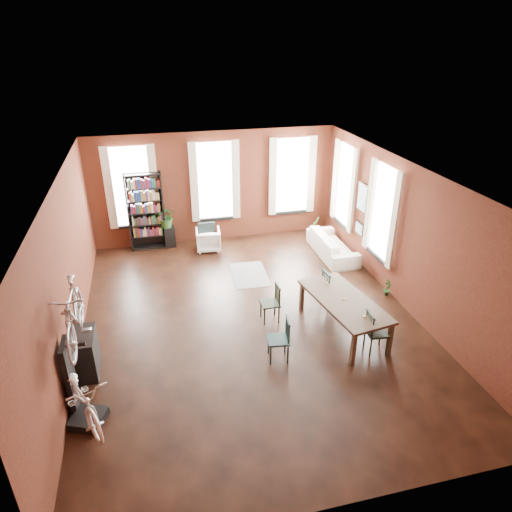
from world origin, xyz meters
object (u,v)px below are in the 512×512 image
object	(u,v)px
dining_chair_b	(270,303)
bike_trainer	(89,419)
white_armchair	(208,239)
cream_sofa	(333,241)
dining_chair_d	(333,289)
bicycle_floor	(77,375)
console_table	(85,353)
dining_chair_c	(377,332)
bookshelf	(146,212)
dining_table	(343,315)
dining_chair_a	(278,339)
plant_stand	(169,237)

from	to	relation	value
dining_chair_b	bike_trainer	xyz separation A→B (m)	(-3.58, -2.11, -0.35)
white_armchair	cream_sofa	distance (m)	3.50
dining_chair_d	bicycle_floor	size ratio (longest dim) A/B	0.54
dining_chair_b	console_table	world-z (taller)	dining_chair_b
dining_chair_d	console_table	bearing A→B (deg)	97.65
dining_chair_b	dining_chair_d	world-z (taller)	dining_chair_d
dining_chair_b	dining_chair_c	size ratio (longest dim) A/B	0.97
dining_chair_d	bookshelf	bearing A→B (deg)	39.71
dining_chair_b	bicycle_floor	xyz separation A→B (m)	(-3.61, -2.14, 0.57)
white_armchair	bike_trainer	distance (m)	6.58
dining_chair_c	bookshelf	bearing A→B (deg)	39.85
dining_chair_d	bicycle_floor	distance (m)	5.63
dining_table	cream_sofa	distance (m)	3.61
dining_chair_b	bicycle_floor	distance (m)	4.23
dining_chair_d	white_armchair	distance (m)	4.31
dining_table	white_armchair	size ratio (longest dim) A/B	3.16
white_armchair	cream_sofa	world-z (taller)	cream_sofa
dining_chair_d	bike_trainer	bearing A→B (deg)	111.07
dining_table	bike_trainer	distance (m)	5.14
bookshelf	bicycle_floor	distance (m)	6.64
dining_table	bookshelf	world-z (taller)	bookshelf
dining_table	cream_sofa	size ratio (longest dim) A/B	1.05
bike_trainer	cream_sofa	bearing A→B (deg)	38.06
dining_chair_c	white_armchair	bearing A→B (deg)	29.84
dining_chair_a	bookshelf	world-z (taller)	bookshelf
bike_trainer	bicycle_floor	world-z (taller)	bicycle_floor
dining_chair_c	plant_stand	size ratio (longest dim) A/B	1.44
dining_chair_d	cream_sofa	distance (m)	2.72
dining_chair_c	plant_stand	world-z (taller)	dining_chair_c
dining_chair_a	dining_chair_c	world-z (taller)	dining_chair_c
cream_sofa	console_table	xyz separation A→B (m)	(-6.23, -3.50, -0.01)
console_table	bicycle_floor	xyz separation A→B (m)	(0.08, -1.33, 0.59)
dining_chair_d	console_table	xyz separation A→B (m)	(-5.19, -0.98, -0.06)
dining_chair_c	dining_chair_a	bearing A→B (deg)	88.21
dining_chair_b	bike_trainer	distance (m)	4.17
dining_chair_b	dining_chair_c	xyz separation A→B (m)	(1.72, -1.51, 0.01)
bike_trainer	console_table	size ratio (longest dim) A/B	0.62
dining_chair_a	plant_stand	distance (m)	5.87
bookshelf	dining_table	bearing A→B (deg)	-53.60
dining_table	dining_chair_b	bearing A→B (deg)	142.89
cream_sofa	dining_chair_d	bearing A→B (deg)	157.44
dining_chair_a	cream_sofa	distance (m)	4.83
bookshelf	console_table	bearing A→B (deg)	-103.83
bicycle_floor	dining_chair_d	bearing A→B (deg)	0.34
console_table	bookshelf	bearing A→B (deg)	76.17
dining_chair_c	dining_chair_d	world-z (taller)	dining_chair_d
cream_sofa	plant_stand	bearing A→B (deg)	69.25
bike_trainer	plant_stand	xyz separation A→B (m)	(1.75, 6.45, 0.23)
bookshelf	bike_trainer	bearing A→B (deg)	-100.25
dining_chair_c	dining_chair_d	distance (m)	1.70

